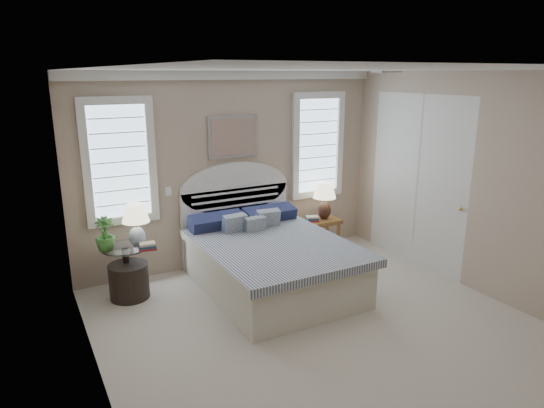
{
  "coord_description": "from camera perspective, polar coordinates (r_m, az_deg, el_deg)",
  "views": [
    {
      "loc": [
        -2.71,
        -3.66,
        2.67
      ],
      "look_at": [
        -0.19,
        1.0,
        1.23
      ],
      "focal_mm": 32.0,
      "sensor_mm": 36.0,
      "label": 1
    }
  ],
  "objects": [
    {
      "name": "wall_back",
      "position": [
        6.86,
        -4.6,
        4.04
      ],
      "size": [
        4.5,
        0.02,
        2.7
      ],
      "primitive_type": "cube",
      "color": "tan",
      "rests_on": "floor"
    },
    {
      "name": "window_left",
      "position": [
        6.34,
        -17.52,
        4.77
      ],
      "size": [
        0.9,
        0.06,
        1.6
      ],
      "primitive_type": "cube",
      "color": "#C7E3FC",
      "rests_on": "wall_back"
    },
    {
      "name": "lamp_right",
      "position": [
        7.31,
        6.19,
        0.87
      ],
      "size": [
        0.38,
        0.38,
        0.56
      ],
      "rotation": [
        0.0,
        0.0,
        -0.1
      ],
      "color": "black",
      "rests_on": "nightstand_right"
    },
    {
      "name": "switch_plate",
      "position": [
        6.57,
        -12.1,
        1.47
      ],
      "size": [
        0.08,
        0.01,
        0.12
      ],
      "primitive_type": "cube",
      "color": "white",
      "rests_on": "wall_back"
    },
    {
      "name": "crown_molding",
      "position": [
        6.69,
        -4.7,
        14.88
      ],
      "size": [
        4.5,
        0.08,
        0.12
      ],
      "primitive_type": "cube",
      "color": "white",
      "rests_on": "wall_back"
    },
    {
      "name": "wall_left",
      "position": [
        3.92,
        -20.03,
        -5.45
      ],
      "size": [
        0.02,
        5.0,
        2.7
      ],
      "primitive_type": "cube",
      "color": "tan",
      "rests_on": "floor"
    },
    {
      "name": "books_left",
      "position": [
        5.98,
        -14.45,
        -4.85
      ],
      "size": [
        0.22,
        0.17,
        0.08
      ],
      "rotation": [
        0.0,
        0.0,
        -0.13
      ],
      "color": "maroon",
      "rests_on": "side_table_left"
    },
    {
      "name": "lamp_left",
      "position": [
        6.04,
        -15.72,
        -1.87
      ],
      "size": [
        0.44,
        0.44,
        0.54
      ],
      "rotation": [
        0.0,
        0.0,
        -0.43
      ],
      "color": "white",
      "rests_on": "side_table_left"
    },
    {
      "name": "painting",
      "position": [
        6.75,
        -4.55,
        7.91
      ],
      "size": [
        0.74,
        0.04,
        0.58
      ],
      "primitive_type": "cube",
      "color": "silver",
      "rests_on": "wall_back"
    },
    {
      "name": "ceiling",
      "position": [
        4.56,
        8.41,
        15.42
      ],
      "size": [
        4.5,
        5.0,
        0.01
      ],
      "primitive_type": "cube",
      "color": "white",
      "rests_on": "wall_back"
    },
    {
      "name": "nightstand_right",
      "position": [
        7.42,
        5.89,
        -2.82
      ],
      "size": [
        0.5,
        0.4,
        0.53
      ],
      "color": "brown",
      "rests_on": "floor"
    },
    {
      "name": "books_right",
      "position": [
        7.24,
        4.75,
        -1.76
      ],
      "size": [
        0.23,
        0.2,
        0.08
      ],
      "rotation": [
        0.0,
        0.0,
        -0.35
      ],
      "color": "maroon",
      "rests_on": "nightstand_right"
    },
    {
      "name": "wall_right",
      "position": [
        6.31,
        24.56,
        1.72
      ],
      "size": [
        0.02,
        5.0,
        2.7
      ],
      "primitive_type": "cube",
      "color": "tan",
      "rests_on": "floor"
    },
    {
      "name": "floor",
      "position": [
        5.28,
        7.24,
        -15.31
      ],
      "size": [
        4.5,
        5.0,
        0.01
      ],
      "primitive_type": "cube",
      "color": "beige",
      "rests_on": "ground"
    },
    {
      "name": "closet_door",
      "position": [
        7.09,
        16.67,
        2.57
      ],
      "size": [
        0.02,
        1.8,
        2.4
      ],
      "primitive_type": "cube",
      "color": "silver",
      "rests_on": "floor"
    },
    {
      "name": "floor_pot",
      "position": [
        6.22,
        -16.47,
        -8.68
      ],
      "size": [
        0.53,
        0.53,
        0.43
      ],
      "primitive_type": "cylinder",
      "rotation": [
        0.0,
        0.0,
        0.12
      ],
      "color": "black",
      "rests_on": "floor"
    },
    {
      "name": "window_right",
      "position": [
        7.47,
        5.35,
        6.88
      ],
      "size": [
        0.9,
        0.06,
        1.6
      ],
      "primitive_type": "cube",
      "color": "#C7E3FC",
      "rests_on": "wall_back"
    },
    {
      "name": "potted_plant",
      "position": [
        6.04,
        -19.07,
        -3.36
      ],
      "size": [
        0.24,
        0.24,
        0.41
      ],
      "primitive_type": "imported",
      "rotation": [
        0.0,
        0.0,
        0.03
      ],
      "color": "#3D7830",
      "rests_on": "side_table_left"
    },
    {
      "name": "hvac_vent",
      "position": [
        5.93,
        13.27,
        14.9
      ],
      "size": [
        0.3,
        0.2,
        0.02
      ],
      "primitive_type": "cube",
      "color": "#B2B2B2",
      "rests_on": "ceiling"
    },
    {
      "name": "bed",
      "position": [
        6.23,
        -0.49,
        -6.33
      ],
      "size": [
        1.72,
        2.28,
        1.47
      ],
      "color": "beige",
      "rests_on": "floor"
    },
    {
      "name": "side_table_left",
      "position": [
        6.24,
        -16.75,
        -6.96
      ],
      "size": [
        0.56,
        0.56,
        0.63
      ],
      "color": "black",
      "rests_on": "floor"
    }
  ]
}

